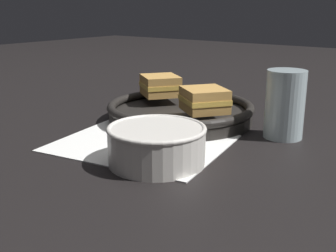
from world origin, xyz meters
TOP-DOWN VIEW (x-y plane):
  - ground_plane at (0.00, 0.00)m, footprint 4.00×4.00m
  - napkin at (0.01, -0.02)m, footprint 0.33×0.30m
  - soup_bowl at (0.10, -0.08)m, footprint 0.16×0.16m
  - spoon at (0.03, -0.06)m, footprint 0.14×0.12m
  - skillet at (-0.02, 0.15)m, footprint 0.32×0.32m
  - sandwich_near_left at (-0.10, 0.18)m, footprint 0.12×0.12m
  - sandwich_near_right at (0.06, 0.12)m, footprint 0.12×0.12m
  - drinking_glass at (0.20, 0.17)m, footprint 0.07×0.07m

SIDE VIEW (x-z plane):
  - ground_plane at x=0.00m, z-range 0.00..0.00m
  - napkin at x=0.01m, z-range 0.00..0.00m
  - spoon at x=0.03m, z-range 0.00..0.01m
  - skillet at x=-0.02m, z-range 0.00..0.04m
  - soup_bowl at x=0.10m, z-range 0.00..0.07m
  - drinking_glass at x=0.20m, z-range 0.00..0.13m
  - sandwich_near_left at x=-0.10m, z-range 0.04..0.09m
  - sandwich_near_right at x=0.06m, z-range 0.04..0.09m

